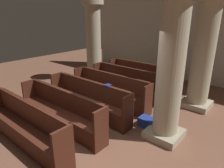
{
  "coord_description": "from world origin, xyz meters",
  "views": [
    {
      "loc": [
        3.1,
        -2.69,
        2.84
      ],
      "look_at": [
        -0.73,
        1.85,
        0.75
      ],
      "focal_mm": 32.43,
      "sensor_mm": 36.0,
      "label": 1
    }
  ],
  "objects_px": {
    "hymn_book": "(108,85)",
    "kneeler_box_blue": "(147,122)",
    "pew_row_1": "(127,81)",
    "pillar_far_side": "(93,39)",
    "pew_row_5": "(25,124)",
    "pillar_aisle_side": "(204,51)",
    "pew_row_3": "(88,97)",
    "pew_row_2": "(110,89)",
    "pew_row_4": "(61,109)",
    "pillar_aisle_rear": "(171,65)",
    "lectern": "(163,73)",
    "pew_row_0": "(142,75)"
  },
  "relations": [
    {
      "from": "hymn_book",
      "to": "kneeler_box_blue",
      "type": "relative_size",
      "value": 0.44
    },
    {
      "from": "pew_row_1",
      "to": "pillar_far_side",
      "type": "height_order",
      "value": "pillar_far_side"
    },
    {
      "from": "pew_row_5",
      "to": "pillar_aisle_side",
      "type": "height_order",
      "value": "pillar_aisle_side"
    },
    {
      "from": "pew_row_3",
      "to": "pillar_aisle_side",
      "type": "distance_m",
      "value": 3.66
    },
    {
      "from": "hymn_book",
      "to": "pew_row_2",
      "type": "bearing_deg",
      "value": 127.54
    },
    {
      "from": "pew_row_3",
      "to": "pillar_far_side",
      "type": "distance_m",
      "value": 3.58
    },
    {
      "from": "pillar_far_side",
      "to": "pew_row_1",
      "type": "bearing_deg",
      "value": -14.02
    },
    {
      "from": "pew_row_2",
      "to": "pillar_aisle_side",
      "type": "bearing_deg",
      "value": 34.93
    },
    {
      "from": "pew_row_1",
      "to": "pew_row_4",
      "type": "distance_m",
      "value": 2.9
    },
    {
      "from": "pew_row_4",
      "to": "pillar_aisle_side",
      "type": "xyz_separation_m",
      "value": [
        2.28,
        3.52,
        1.28
      ]
    },
    {
      "from": "pew_row_3",
      "to": "pew_row_4",
      "type": "bearing_deg",
      "value": -90.0
    },
    {
      "from": "pew_row_1",
      "to": "pew_row_5",
      "type": "relative_size",
      "value": 1.0
    },
    {
      "from": "pew_row_3",
      "to": "kneeler_box_blue",
      "type": "distance_m",
      "value": 1.82
    },
    {
      "from": "pew_row_3",
      "to": "pillar_aisle_rear",
      "type": "relative_size",
      "value": 0.85
    },
    {
      "from": "pillar_far_side",
      "to": "lectern",
      "type": "relative_size",
      "value": 3.19
    },
    {
      "from": "pew_row_5",
      "to": "kneeler_box_blue",
      "type": "xyz_separation_m",
      "value": [
        1.71,
        2.42,
        -0.39
      ]
    },
    {
      "from": "pew_row_5",
      "to": "pillar_far_side",
      "type": "bearing_deg",
      "value": 116.71
    },
    {
      "from": "pew_row_1",
      "to": "pew_row_2",
      "type": "relative_size",
      "value": 1.0
    },
    {
      "from": "pillar_far_side",
      "to": "pillar_aisle_rear",
      "type": "height_order",
      "value": "same"
    },
    {
      "from": "pillar_aisle_side",
      "to": "pillar_far_side",
      "type": "bearing_deg",
      "value": -179.16
    },
    {
      "from": "pew_row_4",
      "to": "hymn_book",
      "type": "xyz_separation_m",
      "value": [
        0.6,
        1.15,
        0.48
      ]
    },
    {
      "from": "pillar_far_side",
      "to": "kneeler_box_blue",
      "type": "bearing_deg",
      "value": -27.0
    },
    {
      "from": "pew_row_2",
      "to": "pew_row_3",
      "type": "relative_size",
      "value": 1.0
    },
    {
      "from": "pew_row_3",
      "to": "pew_row_4",
      "type": "distance_m",
      "value": 0.97
    },
    {
      "from": "hymn_book",
      "to": "pillar_aisle_rear",
      "type": "bearing_deg",
      "value": 5.27
    },
    {
      "from": "lectern",
      "to": "hymn_book",
      "type": "height_order",
      "value": "lectern"
    },
    {
      "from": "pew_row_1",
      "to": "kneeler_box_blue",
      "type": "distance_m",
      "value": 2.28
    },
    {
      "from": "pew_row_4",
      "to": "lectern",
      "type": "xyz_separation_m",
      "value": [
        0.38,
        4.91,
        -0.06
      ]
    },
    {
      "from": "pew_row_4",
      "to": "lectern",
      "type": "distance_m",
      "value": 4.93
    },
    {
      "from": "pew_row_1",
      "to": "pew_row_2",
      "type": "distance_m",
      "value": 0.97
    },
    {
      "from": "pillar_far_side",
      "to": "pew_row_5",
      "type": "bearing_deg",
      "value": -63.29
    },
    {
      "from": "pew_row_1",
      "to": "pillar_aisle_side",
      "type": "height_order",
      "value": "pillar_aisle_side"
    },
    {
      "from": "pillar_aisle_rear",
      "to": "kneeler_box_blue",
      "type": "height_order",
      "value": "pillar_aisle_rear"
    },
    {
      "from": "pew_row_3",
      "to": "pew_row_1",
      "type": "bearing_deg",
      "value": 90.0
    },
    {
      "from": "pillar_aisle_rear",
      "to": "kneeler_box_blue",
      "type": "relative_size",
      "value": 8.4
    },
    {
      "from": "pew_row_0",
      "to": "pew_row_1",
      "type": "distance_m",
      "value": 0.97
    },
    {
      "from": "pew_row_2",
      "to": "pew_row_5",
      "type": "distance_m",
      "value": 2.9
    },
    {
      "from": "pew_row_3",
      "to": "pillar_far_side",
      "type": "relative_size",
      "value": 0.85
    },
    {
      "from": "pew_row_4",
      "to": "kneeler_box_blue",
      "type": "distance_m",
      "value": 2.28
    },
    {
      "from": "pew_row_0",
      "to": "hymn_book",
      "type": "xyz_separation_m",
      "value": [
        0.6,
        -2.72,
        0.48
      ]
    },
    {
      "from": "pillar_aisle_side",
      "to": "hymn_book",
      "type": "distance_m",
      "value": 3.02
    },
    {
      "from": "pew_row_5",
      "to": "pew_row_4",
      "type": "bearing_deg",
      "value": 90.0
    },
    {
      "from": "pew_row_1",
      "to": "pew_row_5",
      "type": "distance_m",
      "value": 3.87
    },
    {
      "from": "pew_row_2",
      "to": "pillar_far_side",
      "type": "distance_m",
      "value": 2.99
    },
    {
      "from": "pew_row_4",
      "to": "pillar_aisle_side",
      "type": "distance_m",
      "value": 4.39
    },
    {
      "from": "pew_row_2",
      "to": "pillar_aisle_side",
      "type": "distance_m",
      "value": 3.06
    },
    {
      "from": "pew_row_5",
      "to": "lectern",
      "type": "distance_m",
      "value": 5.89
    },
    {
      "from": "kneeler_box_blue",
      "to": "hymn_book",
      "type": "bearing_deg",
      "value": -164.69
    },
    {
      "from": "pillar_aisle_rear",
      "to": "pew_row_5",
      "type": "bearing_deg",
      "value": -135.07
    },
    {
      "from": "lectern",
      "to": "pillar_aisle_side",
      "type": "bearing_deg",
      "value": -36.22
    }
  ]
}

